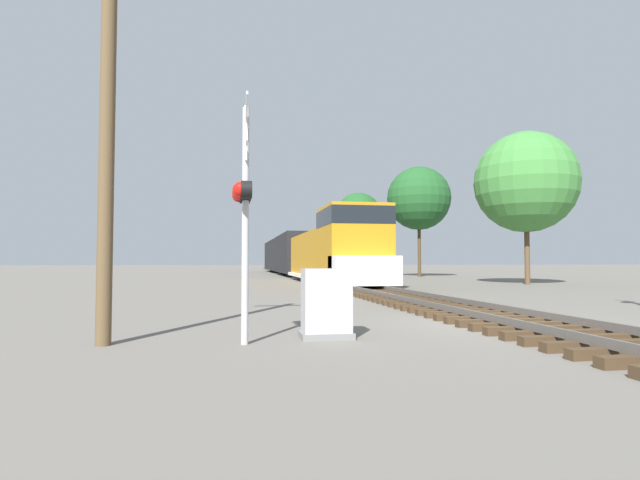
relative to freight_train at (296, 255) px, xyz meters
The scene contains 9 objects.
ground_plane 37.90m from the freight_train, 90.00° to the right, with size 400.00×400.00×0.00m, color #666059.
rail_track_bed 37.89m from the freight_train, 90.00° to the right, with size 2.60×160.00×0.31m.
freight_train is the anchor object (origin of this frame).
crossing_signal_near 40.00m from the freight_train, 98.43° to the right, with size 0.33×1.00×4.25m.
relay_cabinet 39.43m from the freight_train, 96.33° to the right, with size 0.95×0.67×1.28m.
utility_pole 40.16m from the freight_train, 101.77° to the right, with size 1.80×0.26×7.53m.
tree_far_right 23.76m from the freight_train, 59.67° to the right, with size 6.24×6.24×9.45m.
tree_mid_background 12.92m from the freight_train, 19.16° to the right, with size 5.95×5.95×10.33m.
tree_deep_background 18.91m from the freight_train, 56.13° to the left, with size 5.96×5.96×10.44m.
Camera 1 is at (-6.03, -10.37, 1.41)m, focal length 28.00 mm.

